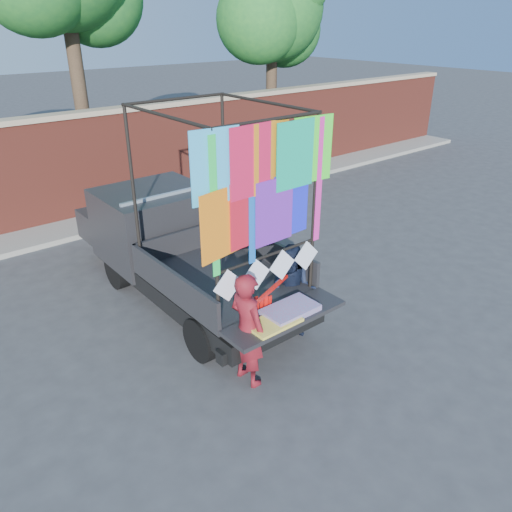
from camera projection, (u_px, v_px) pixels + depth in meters
ground at (248, 347)px, 7.74m from camera, size 90.00×90.00×0.00m
brick_wall at (68, 168)px, 12.05m from camera, size 30.00×0.45×2.61m
curb at (87, 225)px, 12.11m from camera, size 30.00×1.20×0.12m
tree_right at (275, 12)px, 15.63m from camera, size 4.20×3.30×6.62m
pickup_truck at (171, 243)px, 9.11m from camera, size 2.22×5.59×3.52m
woman at (248, 330)px, 6.69m from camera, size 0.44×0.63×1.68m
man at (293, 292)px, 7.75m from camera, size 0.90×0.95×1.54m
streamer_bundle at (267, 303)px, 7.09m from camera, size 0.87×0.37×0.63m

